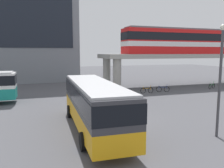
# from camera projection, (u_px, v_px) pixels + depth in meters

# --- Properties ---
(ground_plane) EXTENTS (120.00, 120.00, 0.00)m
(ground_plane) POSITION_uv_depth(u_px,v_px,m) (91.00, 97.00, 27.45)
(ground_plane) COLOR #515156
(station_building) EXTENTS (23.77, 14.31, 21.96)m
(station_building) POSITION_uv_depth(u_px,v_px,m) (8.00, 21.00, 42.79)
(station_building) COLOR slate
(station_building) RESTS_ON ground_plane
(elevated_platform) EXTENTS (26.14, 6.09, 4.93)m
(elevated_platform) POSITION_uv_depth(u_px,v_px,m) (184.00, 59.00, 36.22)
(elevated_platform) COLOR #9E9B93
(elevated_platform) RESTS_ON ground_plane
(train) EXTENTS (22.18, 2.96, 3.84)m
(train) POSITION_uv_depth(u_px,v_px,m) (191.00, 41.00, 36.22)
(train) COLOR red
(train) RESTS_ON elevated_platform
(bus_main) EXTENTS (3.11, 11.14, 3.22)m
(bus_main) POSITION_uv_depth(u_px,v_px,m) (94.00, 101.00, 15.35)
(bus_main) COLOR orange
(bus_main) RESTS_ON ground_plane
(bicycle_green) EXTENTS (1.68, 0.73, 1.04)m
(bicycle_green) POSITION_uv_depth(u_px,v_px,m) (212.00, 86.00, 33.43)
(bicycle_green) COLOR black
(bicycle_green) RESTS_ON ground_plane
(bicycle_blue) EXTENTS (1.71, 0.63, 1.04)m
(bicycle_blue) POSITION_uv_depth(u_px,v_px,m) (163.00, 89.00, 30.84)
(bicycle_blue) COLOR black
(bicycle_blue) RESTS_ON ground_plane
(bicycle_orange) EXTENTS (1.79, 0.11, 1.04)m
(bicycle_orange) POSITION_uv_depth(u_px,v_px,m) (147.00, 90.00, 29.81)
(bicycle_orange) COLOR black
(bicycle_orange) RESTS_ON ground_plane
(lamp_post) EXTENTS (0.36, 0.36, 6.77)m
(lamp_post) POSITION_uv_depth(u_px,v_px,m) (220.00, 73.00, 13.87)
(lamp_post) COLOR #3F3F44
(lamp_post) RESTS_ON ground_plane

